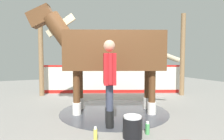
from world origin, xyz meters
name	(u,v)px	position (x,y,z in m)	size (l,w,h in m)	color
ground_plane	(107,113)	(0.00, 0.00, -0.01)	(16.00, 16.00, 0.02)	gray
wet_patch	(114,111)	(-0.05, 0.20, 0.00)	(2.62, 2.62, 0.00)	#42444C
barrier_wall	(112,80)	(-2.28, 1.14, 0.48)	(2.02, 4.66, 1.04)	silver
roof_post_near	(41,55)	(-2.81, -1.29, 1.41)	(0.16, 0.16, 2.83)	olive
roof_post_far	(183,55)	(-0.92, 3.22, 1.41)	(0.16, 0.16, 2.83)	olive
horse	(109,52)	(-0.10, 0.09, 1.45)	(1.78, 3.44, 2.56)	brown
handler	(109,77)	(0.79, -0.29, 0.95)	(0.63, 0.36, 1.65)	black
wash_bucket	(132,127)	(1.45, -0.16, 0.18)	(0.32, 0.32, 0.36)	black
bottle_shampoo	(95,134)	(1.32, -0.75, 0.11)	(0.06, 0.06, 0.23)	#D8CC4C
bottle_spray	(147,128)	(1.43, 0.15, 0.10)	(0.07, 0.07, 0.22)	#4CA559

